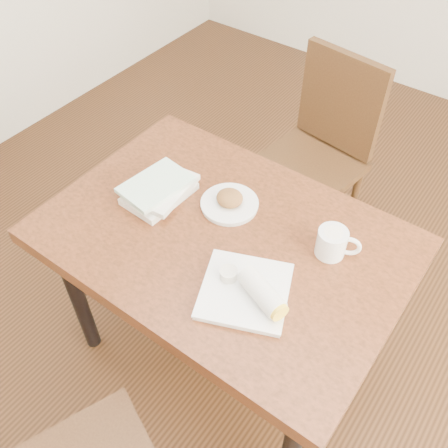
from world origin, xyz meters
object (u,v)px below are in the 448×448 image
Objects in this scene: table at (224,251)px; plate_burrito at (250,291)px; coffee_mug at (333,242)px; book_stack at (160,190)px; plate_scone at (230,202)px; chair_far at (320,145)px.

table is 0.28m from plate_burrito.
book_stack is (-0.60, -0.12, -0.02)m from coffee_mug.
coffee_mug reaches higher than plate_scone.
plate_burrito is (0.20, -0.15, 0.11)m from table.
coffee_mug is at bearing -60.99° from chair_far.
book_stack is at bearing -104.25° from chair_far.
coffee_mug is at bearing 11.56° from book_stack.
plate_burrito reaches higher than plate_scone.
chair_far is at bearing 95.10° from table.
plate_burrito is (0.28, -1.00, 0.23)m from chair_far.
chair_far reaches higher than plate_burrito.
plate_burrito reaches higher than book_stack.
plate_burrito is (0.27, -0.27, 0.01)m from plate_scone.
chair_far reaches higher than coffee_mug.
coffee_mug is (0.32, 0.14, 0.13)m from table.
coffee_mug is at bearing 68.79° from plate_burrito.
plate_scone is (0.01, -0.73, 0.22)m from chair_far.
table is 0.17m from plate_scone.
coffee_mug is 0.31m from plate_burrito.
coffee_mug is 0.41× the size of plate_burrito.
plate_scone is 1.47× the size of coffee_mug.
table is 8.61× the size of coffee_mug.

